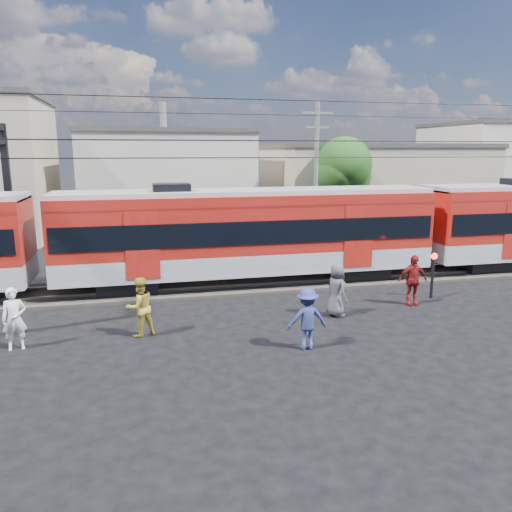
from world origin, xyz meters
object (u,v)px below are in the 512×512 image
Objects in this scene: commuter_train at (253,231)px; pedestrian_a at (14,319)px; pedestrian_c at (307,319)px; crossing_signal at (433,266)px.

commuter_train is 26.77× the size of pedestrian_a.
pedestrian_a reaches higher than pedestrian_c.
crossing_signal reaches higher than pedestrian_a.
crossing_signal is at bearing -148.18° from pedestrian_c.
crossing_signal is (14.97, 1.86, 0.37)m from pedestrian_a.
commuter_train is 7.63m from pedestrian_c.
commuter_train reaches higher than crossing_signal.
commuter_train is at bearing 150.52° from crossing_signal.
commuter_train is 26.63× the size of crossing_signal.
commuter_train is 26.99× the size of pedestrian_c.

